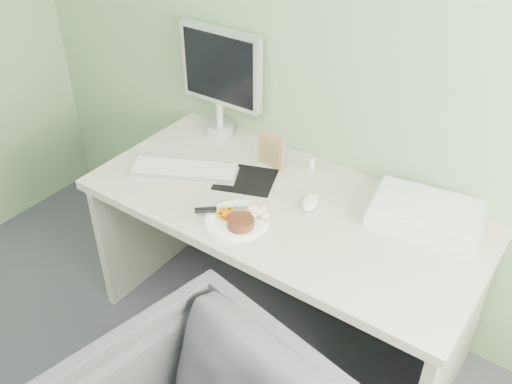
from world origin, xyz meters
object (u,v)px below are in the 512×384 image
Objects in this scene: plate at (237,220)px; desk at (282,238)px; scanner at (426,214)px; monitor at (221,76)px.

desk is at bearing 68.92° from plate.
monitor reaches higher than scanner.
monitor is (-1.05, 0.10, 0.25)m from scanner.
scanner is at bearing 23.18° from desk.
plate is at bearing -48.35° from monitor.
desk is at bearing -30.46° from monitor.
plate is at bearing -111.08° from desk.
plate is 0.60× the size of scanner.
monitor is at bearing 150.35° from desk.
desk is 0.29m from plate.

